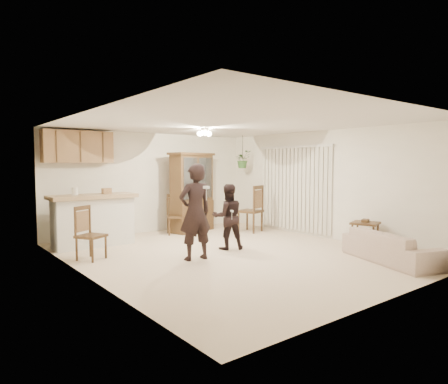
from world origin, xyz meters
TOP-DOWN VIEW (x-y plane):
  - floor at (0.00, 0.00)m, footprint 6.50×6.50m
  - ceiling at (0.00, 0.00)m, footprint 5.50×6.50m
  - wall_back at (0.00, 3.25)m, footprint 5.50×0.02m
  - wall_front at (0.00, -3.25)m, footprint 5.50×0.02m
  - wall_left at (-2.75, 0.00)m, footprint 0.02×6.50m
  - wall_right at (2.75, 0.00)m, footprint 0.02×6.50m
  - breakfast_bar at (-1.85, 2.35)m, footprint 1.60×0.55m
  - bar_top at (-1.85, 2.35)m, footprint 1.75×0.70m
  - upper_cabinets at (-1.90, 3.07)m, footprint 1.50×0.34m
  - vertical_blinds at (2.71, 0.90)m, footprint 0.06×2.30m
  - ceiling_fixture at (0.20, 1.20)m, footprint 0.36×0.36m
  - hanging_plant at (2.30, 2.40)m, footprint 0.43×0.37m
  - plant_cord at (2.30, 2.40)m, footprint 0.01×0.01m
  - sofa at (1.81, -2.21)m, footprint 1.31×2.01m
  - adult at (-0.82, 0.04)m, footprint 0.69×0.49m
  - child at (0.19, 0.38)m, footprint 0.81×0.73m
  - china_hutch at (0.80, 2.64)m, footprint 1.35×0.78m
  - side_table at (2.36, -1.34)m, footprint 0.65×0.65m
  - chair_bar at (-2.31, 1.19)m, footprint 0.58×0.58m
  - chair_hutch_left at (0.26, 2.53)m, footprint 0.57×0.57m
  - chair_hutch_right at (1.94, 1.68)m, footprint 0.67×0.67m
  - controller_adult at (-0.86, -0.36)m, footprint 0.06×0.15m
  - controller_child at (0.07, 0.10)m, footprint 0.08×0.12m

SIDE VIEW (x-z plane):
  - floor at x=0.00m, z-range 0.00..0.00m
  - chair_bar at x=-2.31m, z-range -0.21..0.76m
  - chair_hutch_left at x=0.26m, z-range -0.21..0.76m
  - side_table at x=2.36m, z-range -0.02..0.60m
  - chair_hutch_right at x=1.94m, z-range -0.26..0.93m
  - sofa at x=1.81m, z-range 0.00..0.73m
  - breakfast_bar at x=-1.85m, z-range 0.00..1.00m
  - child at x=0.19m, z-range 0.00..1.35m
  - controller_child at x=0.07m, z-range 0.79..0.83m
  - adult at x=-0.82m, z-range 0.00..1.80m
  - china_hutch at x=0.80m, z-range -0.01..1.99m
  - bar_top at x=-1.85m, z-range 1.01..1.09m
  - vertical_blinds at x=2.71m, z-range 0.05..2.15m
  - wall_back at x=0.00m, z-range 0.00..2.50m
  - wall_front at x=0.00m, z-range 0.00..2.50m
  - wall_left at x=-2.75m, z-range 0.00..2.50m
  - wall_right at x=2.75m, z-range 0.00..2.50m
  - controller_adult at x=-0.86m, z-range 1.30..1.35m
  - hanging_plant at x=2.30m, z-range 1.61..2.09m
  - upper_cabinets at x=-1.90m, z-range 1.75..2.45m
  - plant_cord at x=2.30m, z-range 1.85..2.50m
  - ceiling_fixture at x=0.20m, z-range 2.30..2.50m
  - ceiling at x=0.00m, z-range 2.49..2.51m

